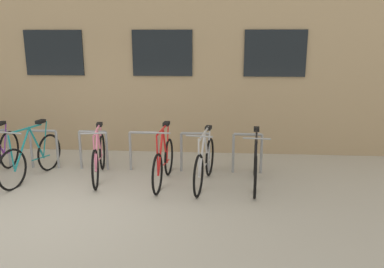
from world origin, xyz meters
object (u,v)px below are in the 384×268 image
object	(u,v)px
bicycle_silver	(205,163)
bicycle_black	(255,164)
bicycle_teal	(32,158)
bicycle_red	(163,162)
bicycle_pink	(99,157)

from	to	relation	value
bicycle_silver	bicycle_black	xyz separation A→B (m)	(0.89, 0.04, -0.00)
bicycle_teal	bicycle_red	world-z (taller)	bicycle_red
bicycle_pink	bicycle_black	world-z (taller)	bicycle_black
bicycle_pink	bicycle_black	distance (m)	2.86
bicycle_pink	bicycle_red	bearing A→B (deg)	-8.67
bicycle_pink	bicycle_red	world-z (taller)	bicycle_red
bicycle_teal	bicycle_black	world-z (taller)	bicycle_teal
bicycle_red	bicycle_black	xyz separation A→B (m)	(1.62, 0.03, -0.00)
bicycle_teal	bicycle_black	distance (m)	4.06
bicycle_black	bicycle_pink	bearing A→B (deg)	176.82
bicycle_black	bicycle_teal	bearing A→B (deg)	179.81
bicycle_pink	bicycle_teal	xyz separation A→B (m)	(-1.20, -0.14, 0.01)
bicycle_red	bicycle_black	distance (m)	1.62
bicycle_teal	bicycle_pink	bearing A→B (deg)	6.86
bicycle_silver	bicycle_black	size ratio (longest dim) A/B	0.99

